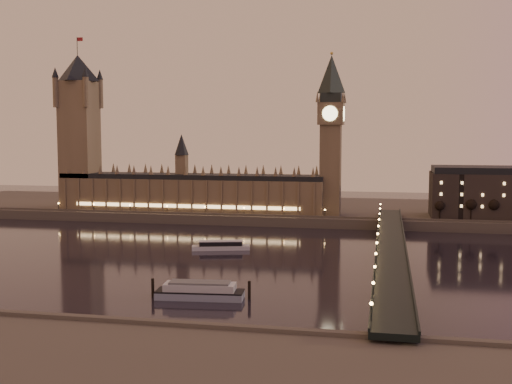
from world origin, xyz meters
TOP-DOWN VIEW (x-y plane):
  - ground at (0.00, 0.00)m, footprint 700.00×700.00m
  - far_embankment at (30.00, 165.00)m, footprint 560.00×130.00m
  - palace_of_westminster at (-40.12, 120.99)m, footprint 180.00×26.62m
  - victoria_tower at (-120.00, 121.00)m, footprint 31.68×31.68m
  - big_ben at (53.99, 120.99)m, footprint 17.68×17.68m
  - westminster_bridge at (91.61, 0.00)m, footprint 13.20×260.00m
  - bare_tree_0 at (121.90, 109.00)m, footprint 6.43×6.43m
  - bare_tree_1 at (137.80, 109.00)m, footprint 6.43×6.43m
  - bare_tree_2 at (153.70, 109.00)m, footprint 6.43×6.43m
  - cruise_boat_a at (7.61, 19.28)m, footprint 29.83×14.01m
  - moored_barge at (24.39, -74.51)m, footprint 36.33×11.71m

SIDE VIEW (x-z plane):
  - ground at x=0.00m, z-range 0.00..0.00m
  - cruise_boat_a at x=7.61m, z-range -0.28..4.40m
  - moored_barge at x=24.39m, z-range -0.52..6.17m
  - far_embankment at x=30.00m, z-range 0.00..6.00m
  - westminster_bridge at x=91.61m, z-range -2.13..13.17m
  - bare_tree_0 at x=121.90m, z-range 9.24..22.32m
  - bare_tree_1 at x=137.80m, z-range 9.24..22.32m
  - bare_tree_2 at x=153.70m, z-range 9.24..22.32m
  - palace_of_westminster at x=-40.12m, z-range -4.29..47.71m
  - big_ben at x=53.99m, z-range 11.95..115.95m
  - victoria_tower at x=-120.00m, z-range 6.79..124.79m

